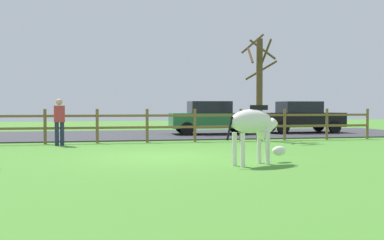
{
  "coord_description": "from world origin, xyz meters",
  "views": [
    {
      "loc": [
        -1.71,
        -12.36,
        1.39
      ],
      "look_at": [
        1.03,
        0.83,
        0.98
      ],
      "focal_mm": 42.87,
      "sensor_mm": 36.0,
      "label": 1
    }
  ],
  "objects_px": {
    "zebra": "(254,126)",
    "parked_car_black": "(301,117)",
    "parked_car_green": "(211,117)",
    "bare_tree": "(259,84)",
    "visitor_near_fence": "(59,120)"
  },
  "relations": [
    {
      "from": "bare_tree",
      "to": "parked_car_green",
      "type": "height_order",
      "value": "bare_tree"
    },
    {
      "from": "parked_car_green",
      "to": "parked_car_black",
      "type": "relative_size",
      "value": 1.01
    },
    {
      "from": "zebra",
      "to": "parked_car_black",
      "type": "distance_m",
      "value": 12.85
    },
    {
      "from": "parked_car_green",
      "to": "bare_tree",
      "type": "bearing_deg",
      "value": -75.4
    },
    {
      "from": "parked_car_green",
      "to": "parked_car_black",
      "type": "distance_m",
      "value": 4.69
    },
    {
      "from": "zebra",
      "to": "parked_car_black",
      "type": "bearing_deg",
      "value": 60.03
    },
    {
      "from": "zebra",
      "to": "visitor_near_fence",
      "type": "relative_size",
      "value": 1.1
    },
    {
      "from": "bare_tree",
      "to": "zebra",
      "type": "height_order",
      "value": "bare_tree"
    },
    {
      "from": "zebra",
      "to": "visitor_near_fence",
      "type": "bearing_deg",
      "value": 127.99
    },
    {
      "from": "bare_tree",
      "to": "zebra",
      "type": "xyz_separation_m",
      "value": [
        -2.73,
        -7.11,
        -1.32
      ]
    },
    {
      "from": "zebra",
      "to": "parked_car_black",
      "type": "relative_size",
      "value": 0.45
    },
    {
      "from": "zebra",
      "to": "parked_car_green",
      "type": "bearing_deg",
      "value": 81.0
    },
    {
      "from": "bare_tree",
      "to": "visitor_near_fence",
      "type": "distance_m",
      "value": 7.8
    },
    {
      "from": "bare_tree",
      "to": "zebra",
      "type": "relative_size",
      "value": 2.41
    },
    {
      "from": "parked_car_black",
      "to": "parked_car_green",
      "type": "bearing_deg",
      "value": -177.76
    }
  ]
}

